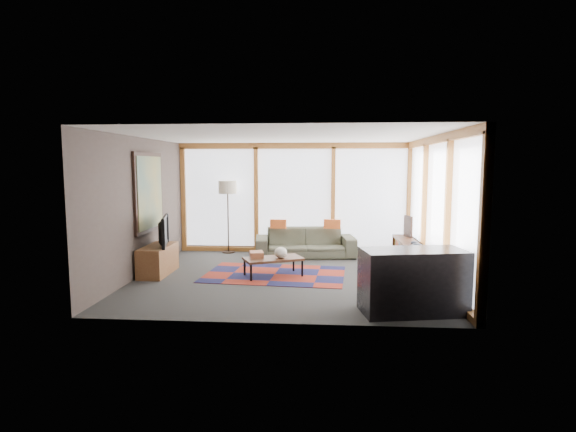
# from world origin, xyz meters

# --- Properties ---
(ground) EXTENTS (5.50, 5.50, 0.00)m
(ground) POSITION_xyz_m (0.00, 0.00, 0.00)
(ground) COLOR #2F2F2D
(ground) RESTS_ON ground
(room_envelope) EXTENTS (5.52, 5.02, 2.62)m
(room_envelope) POSITION_xyz_m (0.49, 0.56, 1.54)
(room_envelope) COLOR #443833
(room_envelope) RESTS_ON ground
(rug) EXTENTS (2.75, 1.89, 0.01)m
(rug) POSITION_xyz_m (-0.23, 0.15, 0.01)
(rug) COLOR maroon
(rug) RESTS_ON ground
(sofa) EXTENTS (2.32, 1.13, 0.65)m
(sofa) POSITION_xyz_m (0.28, 1.88, 0.33)
(sofa) COLOR #3A3B2A
(sofa) RESTS_ON ground
(pillow_left) EXTENTS (0.37, 0.14, 0.20)m
(pillow_left) POSITION_xyz_m (-0.33, 1.85, 0.75)
(pillow_left) COLOR #CF5A23
(pillow_left) RESTS_ON sofa
(pillow_right) EXTENTS (0.39, 0.17, 0.21)m
(pillow_right) POSITION_xyz_m (0.89, 1.89, 0.76)
(pillow_right) COLOR #CF5A23
(pillow_right) RESTS_ON sofa
(floor_lamp) EXTENTS (0.43, 0.43, 1.71)m
(floor_lamp) POSITION_xyz_m (-1.56, 2.23, 0.86)
(floor_lamp) COLOR #302117
(floor_lamp) RESTS_ON ground
(coffee_table) EXTENTS (1.19, 0.93, 0.36)m
(coffee_table) POSITION_xyz_m (-0.25, 0.01, 0.18)
(coffee_table) COLOR #372414
(coffee_table) RESTS_ON ground
(book_stack) EXTENTS (0.31, 0.36, 0.10)m
(book_stack) POSITION_xyz_m (-0.57, 0.06, 0.41)
(book_stack) COLOR #995535
(book_stack) RESTS_ON coffee_table
(vase) EXTENTS (0.27, 0.27, 0.21)m
(vase) POSITION_xyz_m (-0.10, -0.01, 0.46)
(vase) COLOR beige
(vase) RESTS_ON coffee_table
(bookshelf) EXTENTS (0.39, 2.17, 0.54)m
(bookshelf) POSITION_xyz_m (2.43, 0.77, 0.27)
(bookshelf) COLOR #372414
(bookshelf) RESTS_ON ground
(bowl_a) EXTENTS (0.21, 0.21, 0.09)m
(bowl_a) POSITION_xyz_m (2.43, 0.19, 0.59)
(bowl_a) COLOR black
(bowl_a) RESTS_ON bookshelf
(bowl_b) EXTENTS (0.18, 0.18, 0.07)m
(bowl_b) POSITION_xyz_m (2.45, 0.55, 0.58)
(bowl_b) COLOR black
(bowl_b) RESTS_ON bookshelf
(shelf_picture) EXTENTS (0.13, 0.35, 0.46)m
(shelf_picture) POSITION_xyz_m (2.51, 1.52, 0.77)
(shelf_picture) COLOR black
(shelf_picture) RESTS_ON bookshelf
(tv_console) EXTENTS (0.46, 1.10, 0.55)m
(tv_console) POSITION_xyz_m (-2.47, 0.03, 0.27)
(tv_console) COLOR brown
(tv_console) RESTS_ON ground
(television) EXTENTS (0.38, 0.99, 0.57)m
(television) POSITION_xyz_m (-2.42, 0.04, 0.83)
(television) COLOR black
(television) RESTS_ON tv_console
(bar_counter) EXTENTS (1.53, 0.91, 0.91)m
(bar_counter) POSITION_xyz_m (1.94, -1.91, 0.45)
(bar_counter) COLOR black
(bar_counter) RESTS_ON ground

